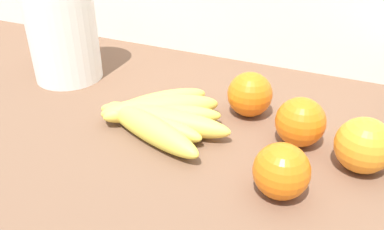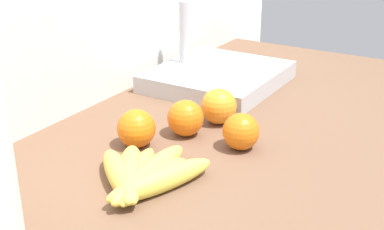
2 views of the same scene
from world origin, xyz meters
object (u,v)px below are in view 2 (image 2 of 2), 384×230
orange_far_right (185,118)px  orange_right (241,132)px  orange_front (219,106)px  banana_bunch (141,176)px  sink_basin (217,76)px  orange_center (136,128)px

orange_far_right → orange_right: orange_far_right is taller
orange_far_right → orange_front: orange_front is taller
banana_bunch → orange_right: bearing=-19.7°
orange_far_right → sink_basin: sink_basin is taller
banana_bunch → orange_right: 0.23m
orange_center → banana_bunch: bearing=-140.3°
banana_bunch → orange_far_right: (0.21, 0.05, 0.02)m
banana_bunch → sink_basin: 0.53m
orange_center → orange_right: bearing=-61.8°
orange_front → orange_right: 0.13m
orange_far_right → sink_basin: size_ratio=0.22×
orange_far_right → sink_basin: (0.30, 0.09, -0.01)m
orange_front → sink_basin: (0.22, 0.12, -0.01)m
banana_bunch → orange_center: 0.16m
orange_far_right → orange_front: 0.09m
orange_center → orange_far_right: 0.11m
banana_bunch → orange_far_right: size_ratio=3.01×
orange_front → sink_basin: sink_basin is taller
sink_basin → orange_front: bearing=-150.7°
orange_center → sink_basin: (0.40, 0.04, -0.01)m
banana_bunch → sink_basin: sink_basin is taller
sink_basin → orange_center: bearing=-174.1°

